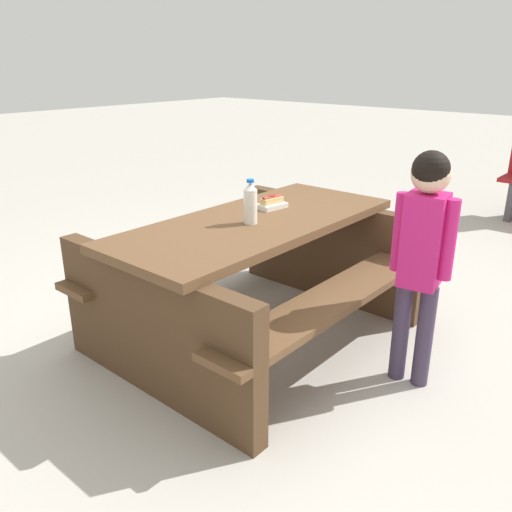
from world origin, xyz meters
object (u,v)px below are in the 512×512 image
object	(u,v)px
hotdog_tray	(272,203)
child_in_coat	(423,242)
picnic_table	(256,269)
soda_bottle	(250,203)

from	to	relation	value
hotdog_tray	child_in_coat	bearing A→B (deg)	-94.32
picnic_table	child_in_coat	world-z (taller)	child_in_coat
hotdog_tray	child_in_coat	distance (m)	1.02
picnic_table	soda_bottle	size ratio (longest dim) A/B	7.24
soda_bottle	child_in_coat	distance (m)	0.94
soda_bottle	child_in_coat	world-z (taller)	child_in_coat
picnic_table	hotdog_tray	xyz separation A→B (m)	(0.24, 0.08, 0.34)
soda_bottle	child_in_coat	xyz separation A→B (m)	(0.25, -0.90, -0.08)
picnic_table	soda_bottle	distance (m)	0.43
child_in_coat	hotdog_tray	bearing A→B (deg)	85.68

